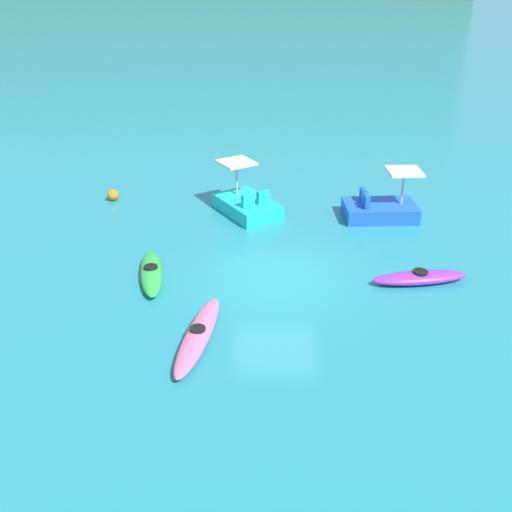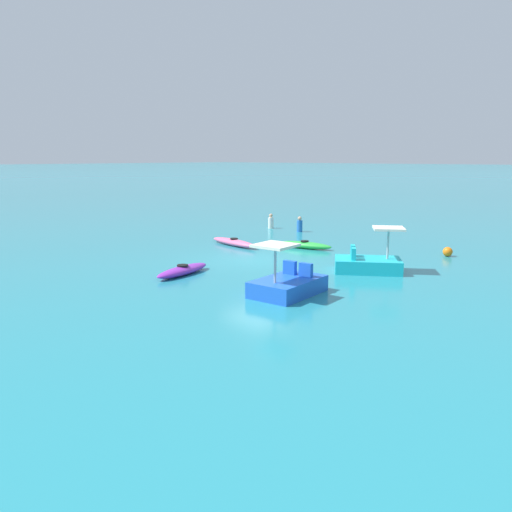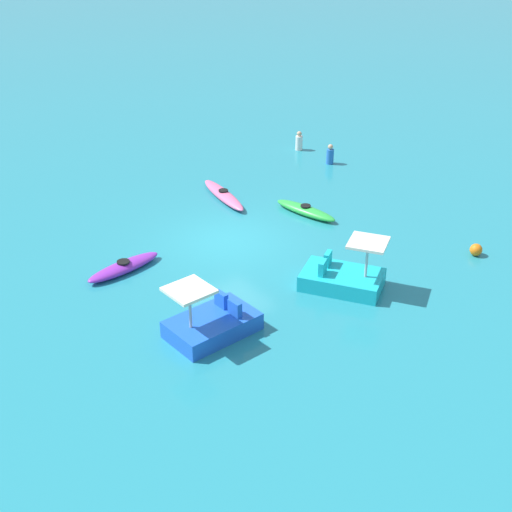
# 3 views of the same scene
# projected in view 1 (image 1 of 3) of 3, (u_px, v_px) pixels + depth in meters

# --- Properties ---
(ground_plane) EXTENTS (600.00, 600.00, 0.00)m
(ground_plane) POSITION_uv_depth(u_px,v_px,m) (277.00, 278.00, 16.70)
(ground_plane) COLOR teal
(kayak_pink) EXTENTS (1.10, 3.36, 0.37)m
(kayak_pink) POSITION_uv_depth(u_px,v_px,m) (198.00, 335.00, 13.90)
(kayak_pink) COLOR pink
(kayak_pink) RESTS_ON ground_plane
(kayak_purple) EXTENTS (2.72, 1.05, 0.37)m
(kayak_purple) POSITION_uv_depth(u_px,v_px,m) (420.00, 278.00, 16.37)
(kayak_purple) COLOR purple
(kayak_purple) RESTS_ON ground_plane
(kayak_green) EXTENTS (1.11, 2.75, 0.37)m
(kayak_green) POSITION_uv_depth(u_px,v_px,m) (151.00, 273.00, 16.61)
(kayak_green) COLOR green
(kayak_green) RESTS_ON ground_plane
(pedal_boat_blue) EXTENTS (2.53, 1.66, 1.68)m
(pedal_boat_blue) POSITION_uv_depth(u_px,v_px,m) (380.00, 208.00, 20.34)
(pedal_boat_blue) COLOR blue
(pedal_boat_blue) RESTS_ON ground_plane
(pedal_boat_cyan) EXTENTS (2.57, 2.83, 1.68)m
(pedal_boat_cyan) POSITION_uv_depth(u_px,v_px,m) (247.00, 204.00, 20.68)
(pedal_boat_cyan) COLOR #19B7C6
(pedal_boat_cyan) RESTS_ON ground_plane
(buoy_orange) EXTENTS (0.41, 0.41, 0.41)m
(buoy_orange) POSITION_uv_depth(u_px,v_px,m) (113.00, 195.00, 21.82)
(buoy_orange) COLOR orange
(buoy_orange) RESTS_ON ground_plane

